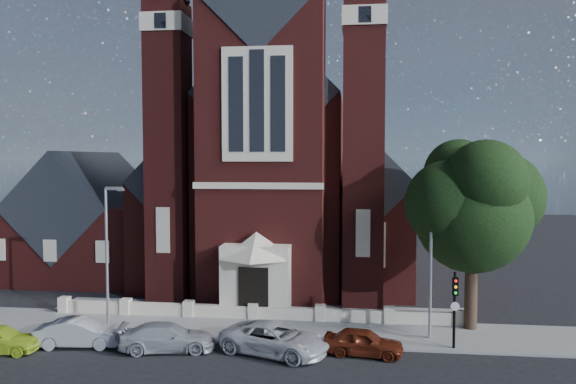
% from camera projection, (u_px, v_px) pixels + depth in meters
% --- Properties ---
extents(ground, '(120.00, 120.00, 0.00)m').
position_uv_depth(ground, '(274.00, 288.00, 42.04)').
color(ground, black).
rests_on(ground, ground).
extents(pavement_strip, '(60.00, 5.00, 0.12)m').
position_uv_depth(pavement_strip, '(247.00, 330.00, 31.63)').
color(pavement_strip, slate).
rests_on(pavement_strip, ground).
extents(forecourt_paving, '(26.00, 3.00, 0.14)m').
position_uv_depth(forecourt_paving, '(259.00, 311.00, 35.59)').
color(forecourt_paving, slate).
rests_on(forecourt_paving, ground).
extents(forecourt_wall, '(24.00, 0.40, 0.90)m').
position_uv_depth(forecourt_wall, '(254.00, 320.00, 33.61)').
color(forecourt_wall, '#B8AA92').
rests_on(forecourt_wall, ground).
extents(church, '(20.01, 34.90, 29.20)m').
position_uv_depth(church, '(287.00, 175.00, 49.42)').
color(church, '#531916').
rests_on(church, ground).
extents(parish_hall, '(12.00, 12.20, 10.24)m').
position_uv_depth(parish_hall, '(89.00, 227.00, 46.69)').
color(parish_hall, '#531916').
rests_on(parish_hall, ground).
extents(street_tree, '(6.40, 6.60, 10.70)m').
position_uv_depth(street_tree, '(476.00, 208.00, 30.90)').
color(street_tree, black).
rests_on(street_tree, ground).
extents(street_lamp_left, '(1.16, 0.22, 8.09)m').
position_uv_depth(street_lamp_left, '(108.00, 248.00, 31.81)').
color(street_lamp_left, gray).
rests_on(street_lamp_left, ground).
extents(street_lamp_right, '(1.16, 0.22, 8.09)m').
position_uv_depth(street_lamp_right, '(433.00, 255.00, 29.65)').
color(street_lamp_right, gray).
rests_on(street_lamp_right, ground).
extents(traffic_signal, '(0.28, 0.42, 4.00)m').
position_uv_depth(traffic_signal, '(455.00, 300.00, 28.10)').
color(traffic_signal, black).
rests_on(traffic_signal, ground).
extents(car_silver_a, '(4.53, 2.10, 1.44)m').
position_uv_depth(car_silver_a, '(80.00, 333.00, 28.85)').
color(car_silver_a, '#97989E').
rests_on(car_silver_a, ground).
extents(car_silver_b, '(5.04, 2.78, 1.38)m').
position_uv_depth(car_silver_b, '(167.00, 337.00, 28.22)').
color(car_silver_b, '#9EA0A6').
rests_on(car_silver_b, ground).
extents(car_white_suv, '(6.00, 4.24, 1.52)m').
position_uv_depth(car_white_suv, '(275.00, 339.00, 27.74)').
color(car_white_suv, silver).
rests_on(car_white_suv, ground).
extents(car_dark_red, '(4.07, 2.10, 1.32)m').
position_uv_depth(car_dark_red, '(363.00, 342.00, 27.57)').
color(car_dark_red, '#5E1F10').
rests_on(car_dark_red, ground).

